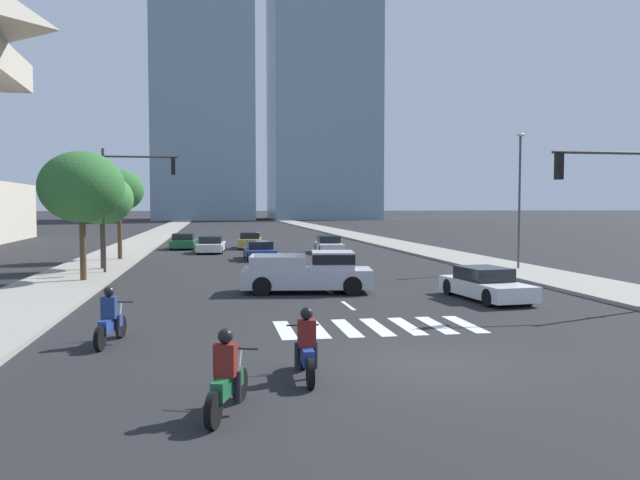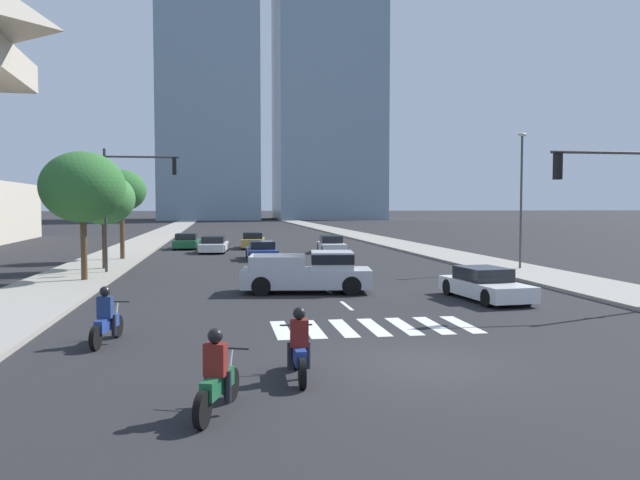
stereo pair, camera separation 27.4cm
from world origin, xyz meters
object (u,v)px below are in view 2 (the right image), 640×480
sedan_white_1 (214,245)px  street_lamp_east (521,190)px  motorcycle_third (299,350)px  sedan_green_2 (187,242)px  traffic_signal_far (132,189)px  sedan_white_5 (331,245)px  motorcycle_trailing (217,380)px  street_tree_nearest (83,187)px  sedan_white_0 (485,285)px  sedan_gold_3 (253,241)px  street_tree_second (104,199)px  traffic_signal_near (621,193)px  street_tree_third (121,191)px  sedan_blue_4 (261,251)px  pickup_truck (313,273)px  motorcycle_lead (107,321)px

sedan_white_1 → street_lamp_east: size_ratio=0.67×
motorcycle_third → street_lamp_east: 24.45m
motorcycle_third → sedan_green_2: size_ratio=0.49×
traffic_signal_far → street_lamp_east: size_ratio=0.86×
sedan_white_5 → motorcycle_trailing: bearing=-9.6°
motorcycle_trailing → street_lamp_east: bearing=-18.1°
traffic_signal_far → street_tree_nearest: traffic_signal_far is taller
sedan_white_0 → traffic_signal_far: size_ratio=0.74×
sedan_gold_3 → street_tree_second: size_ratio=0.94×
sedan_gold_3 → street_tree_nearest: size_ratio=0.83×
motorcycle_trailing → sedan_white_1: 37.46m
sedan_white_0 → street_lamp_east: street_lamp_east is taller
traffic_signal_near → sedan_gold_3: bearing=-72.3°
street_tree_nearest → street_tree_third: size_ratio=1.03×
sedan_blue_4 → street_tree_nearest: (-8.82, -11.33, 3.80)m
motorcycle_third → sedan_gold_3: size_ratio=0.44×
motorcycle_third → pickup_truck: bearing=-7.4°
street_tree_nearest → sedan_blue_4: bearing=52.1°
pickup_truck → sedan_gold_3: size_ratio=1.13×
motorcycle_third → traffic_signal_far: size_ratio=0.34×
motorcycle_lead → sedan_blue_4: size_ratio=0.47×
street_tree_nearest → sedan_green_2: bearing=81.2°
sedan_gold_3 → street_tree_nearest: (-8.86, -22.26, 3.75)m
sedan_white_1 → traffic_signal_far: size_ratio=0.78×
motorcycle_third → pickup_truck: pickup_truck is taller
traffic_signal_near → street_tree_second: bearing=-39.6°
sedan_green_2 → street_tree_nearest: street_tree_nearest is taller
traffic_signal_near → street_tree_nearest: 22.17m
motorcycle_lead → motorcycle_trailing: 6.62m
motorcycle_lead → sedan_green_2: 35.96m
motorcycle_trailing → sedan_blue_4: 30.89m
motorcycle_third → street_tree_second: street_tree_second is taller
sedan_blue_4 → street_tree_nearest: size_ratio=0.78×
traffic_signal_far → street_tree_third: bearing=101.7°
sedan_white_1 → street_tree_nearest: (-5.70, -18.01, 3.79)m
pickup_truck → street_tree_nearest: street_tree_nearest is taller
sedan_white_0 → sedan_blue_4: sedan_blue_4 is taller
sedan_white_1 → sedan_white_5: (8.61, -1.90, 0.02)m
street_tree_nearest → motorcycle_third: bearing=-66.2°
street_tree_nearest → street_lamp_east: bearing=4.9°
traffic_signal_far → sedan_white_0: bearing=-38.1°
sedan_white_1 → sedan_white_5: bearing=-97.4°
pickup_truck → traffic_signal_near: (9.56, -5.95, 3.14)m
sedan_white_0 → sedan_white_1: size_ratio=0.95×
motorcycle_trailing → sedan_green_2: size_ratio=0.46×
sedan_white_1 → street_tree_nearest: size_ratio=0.83×
sedan_white_5 → motorcycle_lead: bearing=-17.1°
traffic_signal_far → street_tree_third: 8.39m
motorcycle_trailing → sedan_green_2: bearing=22.5°
motorcycle_trailing → sedan_blue_4: (2.76, 30.77, -0.02)m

